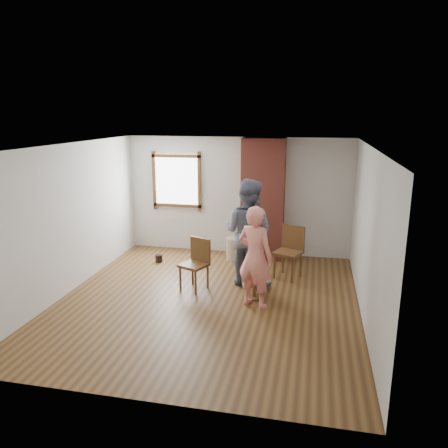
{
  "coord_description": "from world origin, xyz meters",
  "views": [
    {
      "loc": [
        1.7,
        -6.67,
        3.1
      ],
      "look_at": [
        0.11,
        0.8,
        1.15
      ],
      "focal_mm": 35.0,
      "sensor_mm": 36.0,
      "label": 1
    }
  ],
  "objects_px": {
    "dining_chair_left": "(196,261)",
    "man": "(248,233)",
    "stoneware_crock": "(235,249)",
    "side_table": "(254,276)",
    "person_pink": "(255,257)",
    "dining_chair_right": "(290,249)"
  },
  "relations": [
    {
      "from": "dining_chair_right",
      "to": "side_table",
      "type": "height_order",
      "value": "dining_chair_right"
    },
    {
      "from": "stoneware_crock",
      "to": "side_table",
      "type": "bearing_deg",
      "value": -70.05
    },
    {
      "from": "person_pink",
      "to": "man",
      "type": "bearing_deg",
      "value": -51.34
    },
    {
      "from": "dining_chair_left",
      "to": "man",
      "type": "distance_m",
      "value": 1.06
    },
    {
      "from": "side_table",
      "to": "man",
      "type": "distance_m",
      "value": 0.88
    },
    {
      "from": "side_table",
      "to": "man",
      "type": "height_order",
      "value": "man"
    },
    {
      "from": "dining_chair_left",
      "to": "side_table",
      "type": "distance_m",
      "value": 1.11
    },
    {
      "from": "dining_chair_right",
      "to": "dining_chair_left",
      "type": "bearing_deg",
      "value": -127.0
    },
    {
      "from": "dining_chair_right",
      "to": "side_table",
      "type": "bearing_deg",
      "value": -91.74
    },
    {
      "from": "stoneware_crock",
      "to": "man",
      "type": "height_order",
      "value": "man"
    },
    {
      "from": "dining_chair_right",
      "to": "man",
      "type": "bearing_deg",
      "value": -121.32
    },
    {
      "from": "person_pink",
      "to": "side_table",
      "type": "bearing_deg",
      "value": -58.07
    },
    {
      "from": "side_table",
      "to": "person_pink",
      "type": "xyz_separation_m",
      "value": [
        0.05,
        -0.31,
        0.44
      ]
    },
    {
      "from": "man",
      "to": "dining_chair_left",
      "type": "bearing_deg",
      "value": 44.77
    },
    {
      "from": "side_table",
      "to": "person_pink",
      "type": "height_order",
      "value": "person_pink"
    },
    {
      "from": "person_pink",
      "to": "dining_chair_right",
      "type": "bearing_deg",
      "value": -84.99
    },
    {
      "from": "stoneware_crock",
      "to": "dining_chair_left",
      "type": "height_order",
      "value": "dining_chair_left"
    },
    {
      "from": "dining_chair_left",
      "to": "side_table",
      "type": "relative_size",
      "value": 1.54
    },
    {
      "from": "side_table",
      "to": "stoneware_crock",
      "type": "bearing_deg",
      "value": 109.95
    },
    {
      "from": "dining_chair_left",
      "to": "side_table",
      "type": "xyz_separation_m",
      "value": [
        1.08,
        -0.22,
        -0.12
      ]
    },
    {
      "from": "stoneware_crock",
      "to": "side_table",
      "type": "relative_size",
      "value": 0.82
    },
    {
      "from": "dining_chair_left",
      "to": "man",
      "type": "relative_size",
      "value": 0.47
    }
  ]
}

